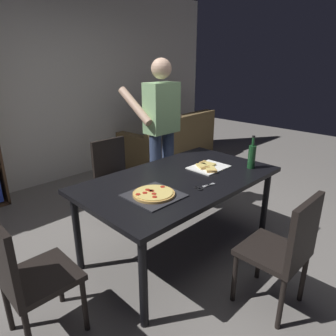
% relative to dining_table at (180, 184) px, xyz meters
% --- Properties ---
extents(ground_plane, '(12.00, 12.00, 0.00)m').
position_rel_dining_table_xyz_m(ground_plane, '(0.00, 0.00, -0.68)').
color(ground_plane, gray).
extents(back_wall, '(6.40, 0.10, 2.80)m').
position_rel_dining_table_xyz_m(back_wall, '(0.00, 2.60, 0.72)').
color(back_wall, silver).
rests_on(back_wall, ground_plane).
extents(dining_table, '(1.77, 1.02, 0.75)m').
position_rel_dining_table_xyz_m(dining_table, '(0.00, 0.00, 0.00)').
color(dining_table, black).
rests_on(dining_table, ground_plane).
extents(chair_near_camera, '(0.42, 0.42, 0.90)m').
position_rel_dining_table_xyz_m(chair_near_camera, '(-0.00, -0.99, -0.17)').
color(chair_near_camera, black).
rests_on(chair_near_camera, ground_plane).
extents(chair_far_side, '(0.42, 0.42, 0.90)m').
position_rel_dining_table_xyz_m(chair_far_side, '(0.00, 0.99, -0.17)').
color(chair_far_side, black).
rests_on(chair_far_side, ground_plane).
extents(chair_left_end, '(0.42, 0.42, 0.90)m').
position_rel_dining_table_xyz_m(chair_left_end, '(-1.37, 0.00, -0.17)').
color(chair_left_end, black).
rests_on(chair_left_end, ground_plane).
extents(couch, '(1.77, 1.00, 0.85)m').
position_rel_dining_table_xyz_m(couch, '(1.91, 1.99, -0.38)').
color(couch, brown).
rests_on(couch, ground_plane).
extents(person_serving_pizza, '(0.55, 0.54, 1.75)m').
position_rel_dining_table_xyz_m(person_serving_pizza, '(0.51, 0.77, 0.32)').
color(person_serving_pizza, '#38476B').
rests_on(person_serving_pizza, ground_plane).
extents(pepperoni_pizza_on_tray, '(0.38, 0.38, 0.04)m').
position_rel_dining_table_xyz_m(pepperoni_pizza_on_tray, '(-0.43, -0.12, 0.08)').
color(pepperoni_pizza_on_tray, '#2D2D33').
rests_on(pepperoni_pizza_on_tray, dining_table).
extents(pizza_slices_on_towel, '(0.36, 0.29, 0.03)m').
position_rel_dining_table_xyz_m(pizza_slices_on_towel, '(0.37, -0.02, 0.08)').
color(pizza_slices_on_towel, white).
rests_on(pizza_slices_on_towel, dining_table).
extents(wine_bottle, '(0.07, 0.07, 0.32)m').
position_rel_dining_table_xyz_m(wine_bottle, '(0.66, -0.31, 0.19)').
color(wine_bottle, '#194723').
rests_on(wine_bottle, dining_table).
extents(kitchen_scissors, '(0.20, 0.09, 0.01)m').
position_rel_dining_table_xyz_m(kitchen_scissors, '(-0.04, -0.28, 0.07)').
color(kitchen_scissors, silver).
rests_on(kitchen_scissors, dining_table).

